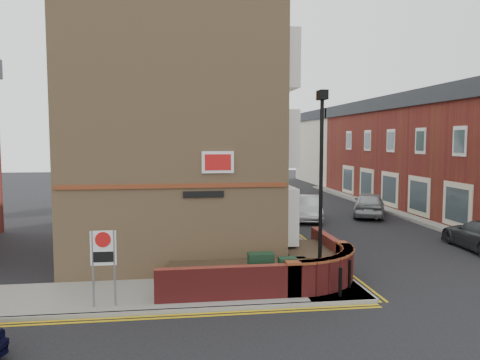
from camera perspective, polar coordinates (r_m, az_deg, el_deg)
name	(u,v)px	position (r m, az deg, el deg)	size (l,w,h in m)	color
ground	(279,308)	(14.17, 4.75, -15.27)	(120.00, 120.00, 0.00)	black
pavement_corner	(159,294)	(15.27, -9.86, -13.58)	(13.00, 3.00, 0.12)	gray
pavement_main	(255,216)	(29.78, 1.79, -4.37)	(2.00, 32.00, 0.12)	gray
pavement_far	(442,220)	(30.85, 23.44, -4.45)	(4.00, 40.00, 0.12)	gray
kerb_side	(157,312)	(13.85, -10.08, -15.55)	(13.00, 0.15, 0.12)	gray
kerb_main_near	(270,215)	(29.96, 3.68, -4.32)	(0.15, 32.00, 0.12)	gray
kerb_main_far	(411,220)	(29.86, 20.15, -4.65)	(0.15, 40.00, 0.12)	gray
yellow_lines_side	(157,317)	(13.64, -10.12, -16.13)	(13.00, 0.28, 0.01)	gold
yellow_lines_main	(274,216)	(30.02, 4.15, -4.41)	(0.28, 32.00, 0.01)	gold
corner_building	(177,109)	(21.01, -7.69, 8.56)	(8.95, 10.40, 13.60)	tan
garden_wall	(263,282)	(16.49, 2.81, -12.32)	(6.80, 6.00, 1.20)	maroon
lamppost	(321,189)	(14.96, 9.83, -1.07)	(0.25, 0.50, 6.30)	black
utility_cabinet_large	(261,272)	(15.10, 2.54, -11.10)	(0.80, 0.45, 1.20)	#163120
utility_cabinet_small	(288,275)	(14.99, 5.82, -11.44)	(0.55, 0.40, 1.10)	#163120
bollard_near	(340,282)	(14.89, 12.12, -12.04)	(0.11, 0.11, 0.90)	black
bollard_far	(349,274)	(15.81, 13.20, -11.05)	(0.11, 0.11, 0.90)	black
zone_sign	(103,254)	(14.01, -16.31, -8.67)	(0.72, 0.07, 2.20)	slate
far_terrace	(432,152)	(34.68, 22.37, 3.20)	(5.40, 30.40, 8.00)	maroon
far_terrace_cream	(331,147)	(53.87, 11.06, 4.00)	(5.40, 12.40, 8.00)	beige
tree_near	(260,143)	(27.46, 2.50, 4.57)	(3.64, 3.65, 6.70)	#382B1E
tree_mid	(241,135)	(35.36, 0.17, 5.47)	(4.03, 4.03, 7.42)	#382B1E
tree_far	(229,139)	(43.29, -1.31, 5.01)	(3.81, 3.81, 7.00)	#382B1E
traffic_light_assembly	(241,165)	(38.40, 0.14, 1.83)	(0.20, 0.16, 4.20)	black
silver_car_near	(308,208)	(28.81, 8.23, -3.38)	(1.55, 4.44, 1.46)	#AEB2B6
red_car_main	(274,199)	(33.04, 4.16, -2.33)	(2.31, 5.01, 1.39)	maroon
silver_car_far	(369,204)	(30.90, 15.48, -2.84)	(1.86, 4.63, 1.58)	gray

